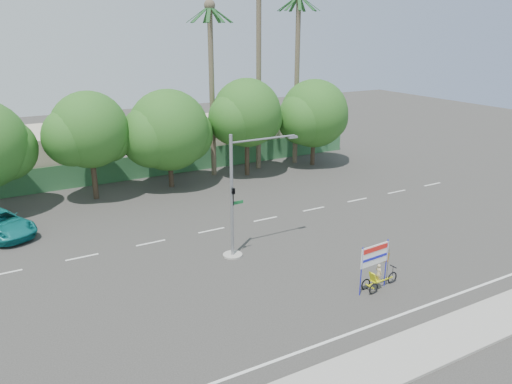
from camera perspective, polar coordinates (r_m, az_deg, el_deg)
ground at (r=26.67m, az=6.13°, el=-9.36°), size 120.00×120.00×0.00m
sidewalk_near at (r=21.90m, az=18.02°, el=-16.82°), size 50.00×2.40×0.12m
fence at (r=44.39m, az=-10.03°, el=3.24°), size 38.00×0.08×2.00m
building_left at (r=46.42m, az=-23.74°, el=3.89°), size 12.00×8.00×4.00m
building_right at (r=51.24m, az=-3.32°, el=6.43°), size 14.00×8.00×3.60m
tree_left at (r=38.42m, az=-18.56°, el=6.45°), size 6.66×5.60×8.07m
tree_center at (r=40.05m, az=-10.03°, el=6.71°), size 7.62×6.40×7.85m
tree_right at (r=42.68m, az=-1.11°, el=8.74°), size 6.90×5.80×8.36m
tree_far_right at (r=46.46m, az=6.60°, el=8.67°), size 7.38×6.20×7.94m
palm_tall at (r=44.43m, az=0.31°, el=15.91°), size 3.73×3.79×17.45m
palm_mid at (r=46.59m, az=4.73°, el=14.65°), size 3.73×3.79×15.45m
palm_short at (r=42.49m, az=-5.13°, el=13.56°), size 3.73×3.79×14.45m
traffic_signal at (r=27.55m, az=-2.20°, el=-1.69°), size 4.72×1.10×7.00m
trike_billboard at (r=25.40m, az=13.67°, el=-8.67°), size 2.62×0.64×2.57m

